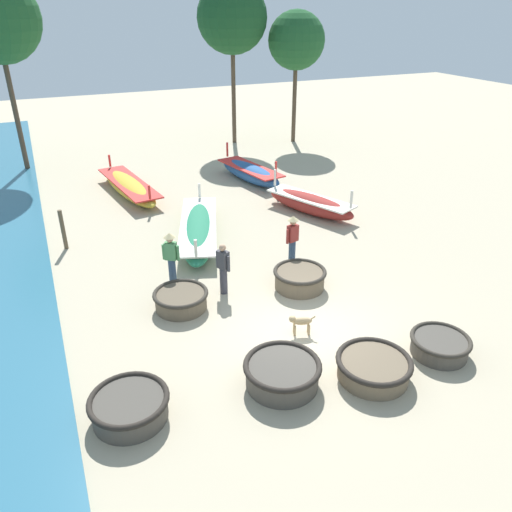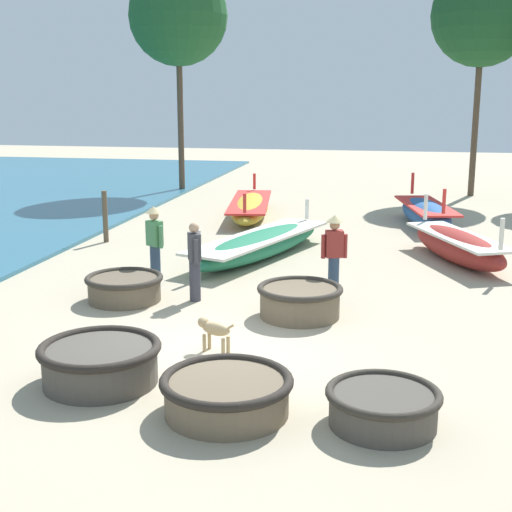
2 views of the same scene
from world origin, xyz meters
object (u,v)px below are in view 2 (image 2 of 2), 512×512
at_px(coracle_front_right, 124,287).
at_px(coracle_tilted, 100,362).
at_px(fisherman_by_coracle, 195,259).
at_px(fisherman_standing_left, 334,250).
at_px(dog, 214,329).
at_px(coracle_upturned, 300,300).
at_px(mooring_post_shoreline, 105,217).
at_px(coracle_center, 383,406).
at_px(fisherman_with_hat, 155,239).
at_px(long_boat_red_hull, 250,207).
at_px(tree_left_mid, 178,16).
at_px(tree_rightmost, 483,16).
at_px(coracle_far_right, 227,393).
at_px(long_boat_blue_hull, 426,213).
at_px(long_boat_ochre_hull, 260,244).
at_px(long_boat_green_hull, 458,246).

distance_m(coracle_front_right, coracle_tilted, 4.09).
xyz_separation_m(coracle_front_right, fisherman_by_coracle, (1.37, 0.28, 0.55)).
relative_size(fisherman_standing_left, dog, 2.55).
distance_m(coracle_upturned, dog, 2.33).
bearing_deg(mooring_post_shoreline, coracle_center, -51.56).
xyz_separation_m(fisherman_standing_left, fisherman_by_coracle, (-2.65, -0.81, -0.12)).
bearing_deg(dog, mooring_post_shoreline, 123.33).
xyz_separation_m(coracle_tilted, fisherman_with_hat, (-1.01, 5.34, 0.64)).
height_order(coracle_upturned, dog, coracle_upturned).
xyz_separation_m(coracle_front_right, long_boat_red_hull, (0.52, 9.84, 0.05)).
bearing_deg(fisherman_by_coracle, coracle_front_right, -168.61).
height_order(coracle_tilted, fisherman_with_hat, fisherman_with_hat).
height_order(fisherman_with_hat, tree_left_mid, tree_left_mid).
relative_size(coracle_center, tree_left_mid, 0.16).
height_order(fisherman_with_hat, tree_rightmost, tree_rightmost).
xyz_separation_m(tree_left_mid, tree_rightmost, (11.61, 0.92, -0.11)).
height_order(coracle_center, tree_rightmost, tree_rightmost).
xyz_separation_m(fisherman_by_coracle, dog, (1.07, -2.68, -0.46)).
bearing_deg(coracle_upturned, coracle_far_right, -95.15).
bearing_deg(coracle_front_right, fisherman_standing_left, 15.07).
height_order(dog, tree_left_mid, tree_left_mid).
bearing_deg(long_boat_blue_hull, coracle_upturned, -104.90).
bearing_deg(long_boat_ochre_hull, fisherman_by_coracle, -97.62).
relative_size(coracle_front_right, coracle_far_right, 0.89).
xyz_separation_m(coracle_tilted, long_boat_ochre_hull, (0.73, 8.18, 0.01)).
height_order(long_boat_blue_hull, fisherman_with_hat, fisherman_with_hat).
distance_m(long_boat_ochre_hull, long_boat_red_hull, 5.74).
xyz_separation_m(coracle_upturned, long_boat_ochre_hull, (-1.63, 4.61, 0.01)).
distance_m(coracle_upturned, fisherman_with_hat, 3.86).
xyz_separation_m(coracle_far_right, mooring_post_shoreline, (-5.73, 9.77, 0.42)).
bearing_deg(fisherman_standing_left, coracle_tilted, -119.68).
distance_m(long_boat_blue_hull, tree_left_mid, 13.12).
bearing_deg(coracle_upturned, fisherman_by_coracle, 164.04).
distance_m(coracle_far_right, fisherman_with_hat, 6.70).
height_order(coracle_far_right, tree_left_mid, tree_left_mid).
xyz_separation_m(long_boat_green_hull, fisherman_standing_left, (-2.69, -3.58, 0.56)).
relative_size(long_boat_blue_hull, dog, 6.79).
bearing_deg(coracle_center, tree_rightmost, 81.87).
relative_size(coracle_far_right, fisherman_standing_left, 1.03).
bearing_deg(coracle_far_right, dog, 108.51).
bearing_deg(long_boat_red_hull, coracle_upturned, -73.50).
bearing_deg(fisherman_with_hat, fisherman_by_coracle, -43.39).
distance_m(fisherman_standing_left, tree_rightmost, 16.87).
relative_size(coracle_tilted, tree_rightmost, 0.20).
bearing_deg(tree_left_mid, fisherman_by_coracle, -72.19).
relative_size(dog, mooring_post_shoreline, 0.46).
distance_m(coracle_front_right, long_boat_ochre_hull, 4.67).
xyz_separation_m(dog, mooring_post_shoreline, (-5.02, 7.63, 0.33)).
distance_m(coracle_front_right, fisherman_by_coracle, 1.50).
height_order(long_boat_ochre_hull, fisherman_standing_left, fisherman_standing_left).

